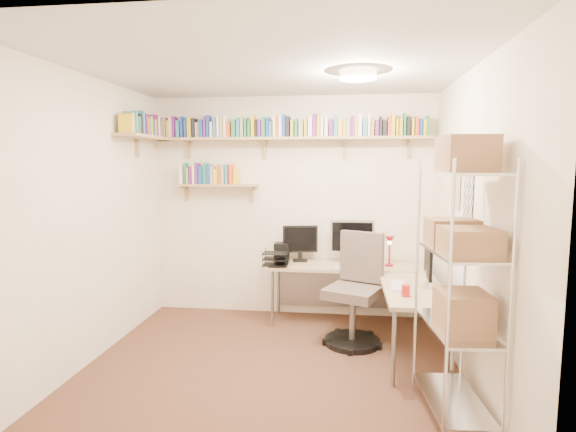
% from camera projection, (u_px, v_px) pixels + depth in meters
% --- Properties ---
extents(ground, '(3.20, 3.20, 0.00)m').
position_uv_depth(ground, '(271.00, 369.00, 3.83)').
color(ground, '#482B1F').
rests_on(ground, ground).
extents(room_shell, '(3.24, 3.04, 2.52)m').
position_uv_depth(room_shell, '(270.00, 188.00, 3.65)').
color(room_shell, beige).
rests_on(room_shell, ground).
extents(wall_shelves, '(3.12, 1.09, 0.80)m').
position_uv_depth(wall_shelves, '(252.00, 138.00, 4.93)').
color(wall_shelves, tan).
rests_on(wall_shelves, ground).
extents(corner_desk, '(1.74, 1.69, 1.13)m').
position_uv_depth(corner_desk, '(352.00, 270.00, 4.65)').
color(corner_desk, tan).
rests_on(corner_desk, ground).
extents(office_chair, '(0.62, 0.63, 1.08)m').
position_uv_depth(office_chair, '(355.00, 297.00, 4.37)').
color(office_chair, black).
rests_on(office_chair, ground).
extents(wire_rack, '(0.44, 0.80, 1.92)m').
position_uv_depth(wire_rack, '(462.00, 250.00, 2.91)').
color(wire_rack, silver).
rests_on(wire_rack, ground).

